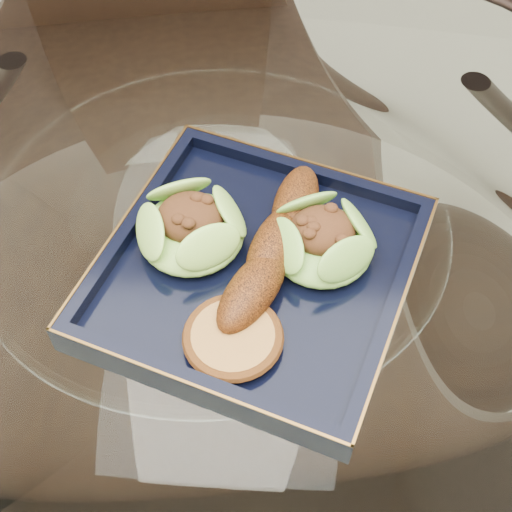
{
  "coord_description": "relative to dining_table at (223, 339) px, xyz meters",
  "views": [
    {
      "loc": [
        0.07,
        -0.41,
        1.31
      ],
      "look_at": [
        0.04,
        -0.03,
        0.8
      ],
      "focal_mm": 50.0,
      "sensor_mm": 36.0,
      "label": 1
    }
  ],
  "objects": [
    {
      "name": "ground",
      "position": [
        0.0,
        0.0,
        -0.6
      ],
      "size": [
        4.0,
        4.0,
        0.0
      ],
      "primitive_type": "plane",
      "color": "beige",
      "rests_on": "ground"
    },
    {
      "name": "dining_table",
      "position": [
        0.0,
        0.0,
        0.0
      ],
      "size": [
        1.13,
        1.13,
        0.77
      ],
      "color": "white",
      "rests_on": "ground"
    },
    {
      "name": "dining_chair",
      "position": [
        -0.13,
        0.39,
        -0.11
      ],
      "size": [
        0.45,
        0.45,
        0.87
      ],
      "rotation": [
        0.0,
        0.0,
        0.2
      ],
      "color": "black",
      "rests_on": "ground"
    },
    {
      "name": "navy_plate",
      "position": [
        0.04,
        -0.03,
        0.17
      ],
      "size": [
        0.34,
        0.34,
        0.02
      ],
      "primitive_type": "cube",
      "rotation": [
        0.0,
        0.0,
        -0.32
      ],
      "color": "black",
      "rests_on": "dining_table"
    },
    {
      "name": "lettuce_wrap_left",
      "position": [
        -0.02,
        -0.0,
        0.2
      ],
      "size": [
        0.1,
        0.1,
        0.04
      ],
      "primitive_type": "ellipsoid",
      "rotation": [
        0.0,
        0.0,
        0.05
      ],
      "color": "#66A02E",
      "rests_on": "navy_plate"
    },
    {
      "name": "lettuce_wrap_right",
      "position": [
        0.1,
        -0.01,
        0.2
      ],
      "size": [
        0.1,
        0.1,
        0.03
      ],
      "primitive_type": "ellipsoid",
      "rotation": [
        0.0,
        0.0,
        0.09
      ],
      "color": "#51992C",
      "rests_on": "navy_plate"
    },
    {
      "name": "roasted_plantain",
      "position": [
        0.06,
        -0.02,
        0.2
      ],
      "size": [
        0.1,
        0.2,
        0.04
      ],
      "primitive_type": "ellipsoid",
      "rotation": [
        0.0,
        0.0,
        1.25
      ],
      "color": "#602B0A",
      "rests_on": "navy_plate"
    },
    {
      "name": "crumb_patty",
      "position": [
        0.03,
        -0.11,
        0.19
      ],
      "size": [
        0.08,
        0.08,
        0.01
      ],
      "primitive_type": "cylinder",
      "rotation": [
        0.0,
        0.0,
        0.09
      ],
      "color": "#B0753A",
      "rests_on": "navy_plate"
    }
  ]
}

